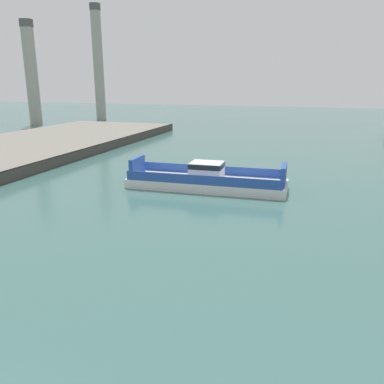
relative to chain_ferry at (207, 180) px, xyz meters
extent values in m
cube|color=silver|center=(0.00, 0.00, -0.46)|extent=(19.14, 6.32, 1.10)
cube|color=#284CA3|center=(-0.10, 2.77, 0.64)|extent=(18.19, 0.75, 1.10)
cube|color=#284CA3|center=(0.10, -2.77, 0.64)|extent=(18.19, 0.75, 1.10)
cube|color=silver|center=(0.00, 0.00, 1.12)|extent=(3.90, 3.25, 2.06)
cube|color=black|center=(0.00, 0.00, 1.81)|extent=(3.94, 3.29, 0.60)
cube|color=#284CA3|center=(8.97, 0.31, 1.19)|extent=(0.64, 3.99, 2.20)
cube|color=#284CA3|center=(-8.97, -0.31, 1.19)|extent=(0.64, 3.99, 2.20)
cylinder|color=#9E998E|center=(-57.02, 73.48, 16.85)|extent=(3.16, 3.16, 35.71)
cylinder|color=#4C4C4C|center=(-57.02, 73.48, 33.71)|extent=(3.41, 3.41, 2.00)
cylinder|color=#9E998E|center=(-67.61, 54.20, 13.51)|extent=(3.46, 3.46, 29.04)
cylinder|color=#4C4C4C|center=(-67.61, 54.20, 27.03)|extent=(3.73, 3.73, 2.00)
camera|label=1|loc=(12.38, -44.46, 11.43)|focal=37.03mm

